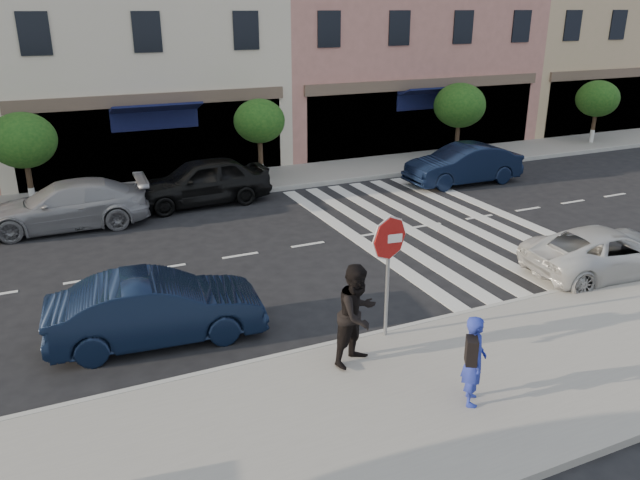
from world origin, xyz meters
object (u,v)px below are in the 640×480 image
Objects in this scene: stop_sign at (389,250)px; walker at (357,314)px; photographer at (474,360)px; car_near_mid at (157,309)px; car_far_mid at (201,181)px; car_far_right at (463,164)px; car_near_right at (608,252)px; car_far_left at (66,205)px.

stop_sign is 1.45m from walker.
car_near_mid is (-4.28, 4.50, -0.24)m from photographer.
stop_sign is 1.60× the size of photographer.
stop_sign is 0.60× the size of car_near_mid.
photographer reaches higher than car_far_mid.
car_far_right is (9.71, 9.89, -0.38)m from walker.
car_far_left is at bearing 57.58° from car_near_right.
car_far_mid is 9.81m from car_far_right.
car_far_mid is at bearing 102.11° from car_far_left.
car_near_right is at bearing -14.63° from walker.
car_far_right reaches higher than car_far_left.
car_far_mid is at bearing 36.42° from photographer.
walker is 13.87m from car_far_right.
car_near_mid is 9.35m from car_far_mid.
walker is 0.46× the size of car_near_mid.
car_far_mid is at bearing -14.54° from car_near_mid.
photographer is at bearing -34.69° from car_far_right.
walker is at bearing -124.50° from car_near_mid.
car_far_left is (-5.32, 10.05, -1.27)m from stop_sign.
stop_sign is at bearing 35.14° from photographer.
stop_sign reaches higher than car_far_right.
car_near_mid is 14.77m from car_far_right.
photographer is at bearing -78.91° from stop_sign.
car_far_right is (14.04, -0.78, 0.03)m from car_far_left.
car_far_right is at bearing 89.51° from car_far_left.
car_far_right is at bearing -55.25° from car_near_mid.
car_near_mid is 10.95m from car_near_right.
car_near_right is 0.96× the size of car_far_right.
car_far_left is (-12.08, 9.37, 0.11)m from car_near_right.
stop_sign reaches higher than walker.
photographer is 0.37× the size of car_near_right.
car_near_right is 0.92× the size of car_far_mid.
car_near_mid reaches higher than car_near_right.
photographer is 7.34m from car_near_right.
car_far_right is at bearing 21.35° from walker.
stop_sign reaches higher than photographer.
stop_sign is at bearing 8.20° from walker.
walker reaches higher than car_far_mid.
car_far_mid is (0.01, 11.39, -0.32)m from walker.
car_far_mid reaches higher than car_near_mid.
car_near_right is at bearing 54.87° from car_far_left.
walker is (-1.15, 1.91, 0.18)m from photographer.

